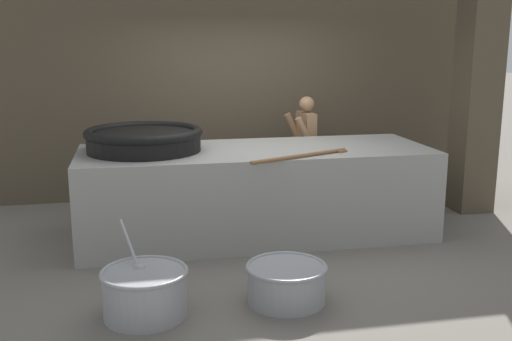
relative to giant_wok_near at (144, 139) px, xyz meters
name	(u,v)px	position (x,y,z in m)	size (l,w,h in m)	color
ground_plane	(256,234)	(1.23, -0.10, -1.14)	(60.00, 60.00, 0.00)	#666059
back_wall	(227,43)	(1.23, 1.87, 1.01)	(7.57, 0.24, 4.29)	#4C4233
support_pillar	(481,43)	(4.18, 0.35, 1.01)	(0.46, 0.46, 4.29)	#4C4233
hearth_platform	(256,192)	(1.23, -0.10, -0.64)	(3.91, 1.43, 1.00)	gray
giant_wok_near	(144,139)	(0.00, 0.00, 0.00)	(1.28, 1.28, 0.25)	black
stirring_paddle	(305,155)	(1.62, -0.69, -0.12)	(1.17, 0.58, 0.04)	brown
cook	(305,147)	(2.14, 1.05, -0.35)	(0.35, 0.54, 1.46)	#9E7551
prep_bowl_vegetables	(145,290)	(-0.07, -1.96, -0.92)	(0.71, 0.89, 0.67)	gray
prep_bowl_meat	(286,281)	(1.11, -1.93, -0.96)	(0.70, 0.70, 0.33)	gray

